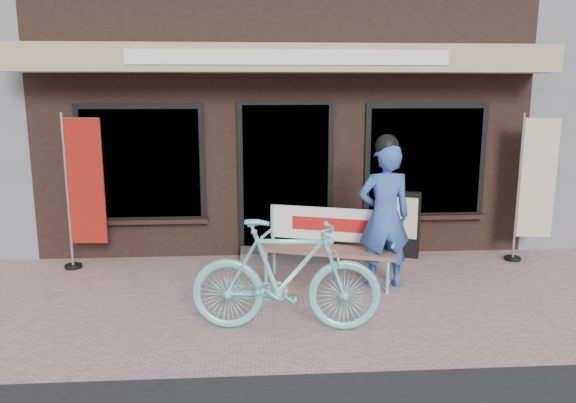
{
  "coord_description": "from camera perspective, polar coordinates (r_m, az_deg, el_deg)",
  "views": [
    {
      "loc": [
        -0.5,
        -5.84,
        2.39
      ],
      "look_at": [
        -0.05,
        0.7,
        1.05
      ],
      "focal_mm": 35.0,
      "sensor_mm": 36.0,
      "label": 1
    }
  ],
  "objects": [
    {
      "name": "bench",
      "position": [
        7.0,
        4.26,
        -3.86
      ],
      "size": [
        1.73,
        0.94,
        0.91
      ],
      "rotation": [
        0.0,
        0.0,
        -0.33
      ],
      "color": "#6CD3C6",
      "rests_on": "ground"
    },
    {
      "name": "storefront",
      "position": [
        10.83,
        -1.3,
        14.72
      ],
      "size": [
        7.0,
        6.77,
        6.0
      ],
      "color": "black",
      "rests_on": "ground"
    },
    {
      "name": "nobori_red",
      "position": [
        7.81,
        -20.1,
        1.12
      ],
      "size": [
        0.61,
        0.25,
        2.08
      ],
      "rotation": [
        0.0,
        0.0,
        -0.09
      ],
      "color": "gray",
      "rests_on": "ground"
    },
    {
      "name": "ground",
      "position": [
        6.33,
        0.94,
        -10.63
      ],
      "size": [
        70.0,
        70.0,
        0.0
      ],
      "primitive_type": "plane",
      "color": "#B2888D",
      "rests_on": "ground"
    },
    {
      "name": "nobori_cream",
      "position": [
        8.38,
        23.72,
        1.44
      ],
      "size": [
        0.61,
        0.26,
        2.06
      ],
      "rotation": [
        0.0,
        0.0,
        -0.15
      ],
      "color": "gray",
      "rests_on": "ground"
    },
    {
      "name": "menu_stand",
      "position": [
        8.11,
        11.58,
        -2.22
      ],
      "size": [
        0.48,
        0.25,
        0.96
      ],
      "rotation": [
        0.0,
        0.0,
        -0.34
      ],
      "color": "black",
      "rests_on": "ground"
    },
    {
      "name": "person",
      "position": [
        6.8,
        9.78,
        -1.18
      ],
      "size": [
        0.66,
        0.46,
        1.85
      ],
      "rotation": [
        0.0,
        0.0,
        0.06
      ],
      "color": "#3156AB",
      "rests_on": "ground"
    },
    {
      "name": "bicycle",
      "position": [
        5.57,
        -0.21,
        -7.52
      ],
      "size": [
        1.94,
        0.73,
        1.14
      ],
      "primitive_type": "imported",
      "rotation": [
        0.0,
        0.0,
        1.46
      ],
      "color": "#6CD3C6",
      "rests_on": "ground"
    }
  ]
}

